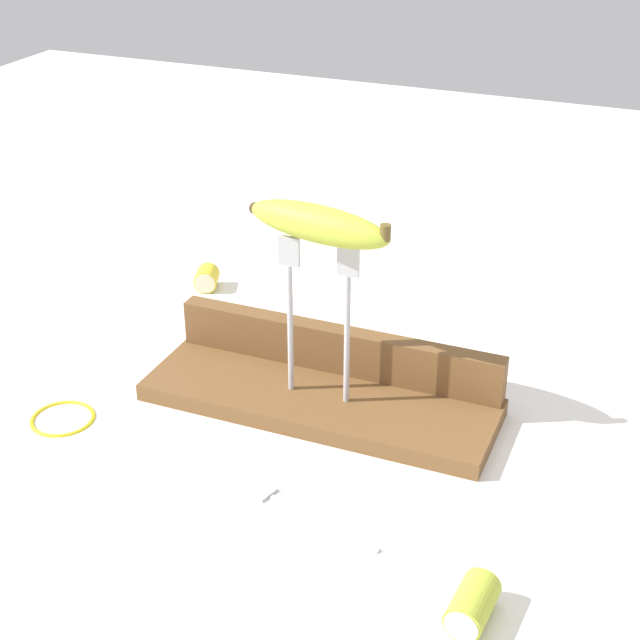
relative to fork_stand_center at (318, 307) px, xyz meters
name	(u,v)px	position (x,y,z in m)	size (l,w,h in m)	color
ground_plane	(320,407)	(0.00, 0.01, -0.14)	(3.00, 3.00, 0.00)	silver
wooden_board	(320,400)	(0.00, 0.01, -0.13)	(0.43, 0.14, 0.02)	brown
board_backstop	(338,349)	(0.00, 0.06, -0.09)	(0.42, 0.03, 0.06)	brown
fork_stand_center	(318,307)	(0.00, 0.00, 0.00)	(0.10, 0.01, 0.20)	#B2B2B7
banana_raised_center	(318,224)	(0.00, 0.00, 0.10)	(0.19, 0.08, 0.04)	#B2C138
fork_fallen_near	(291,505)	(0.05, -0.18, -0.14)	(0.17, 0.06, 0.01)	#B2B2B7
banana_chunk_near	(472,605)	(0.26, -0.27, -0.12)	(0.04, 0.06, 0.04)	#B2C138
banana_chunk_far	(207,278)	(-0.29, 0.24, -0.12)	(0.05, 0.05, 0.04)	yellow
wire_coil	(63,417)	(-0.28, -0.14, -0.14)	(0.08, 0.08, 0.01)	gold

